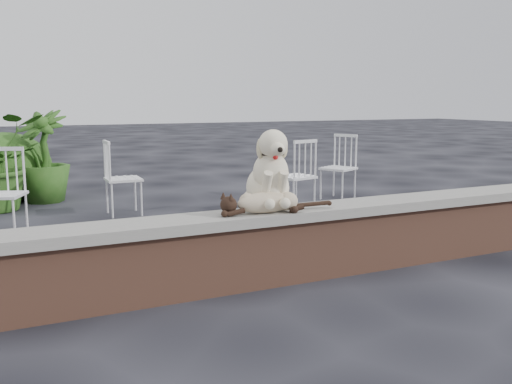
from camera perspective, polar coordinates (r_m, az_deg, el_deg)
name	(u,v)px	position (r m, az deg, el deg)	size (l,w,h in m)	color
ground	(265,283)	(4.47, 0.92, -9.28)	(60.00, 60.00, 0.00)	black
brick_wall	(265,252)	(4.40, 0.93, -6.20)	(6.00, 0.30, 0.50)	brown
capstone	(265,216)	(4.33, 0.94, -2.50)	(6.20, 0.40, 0.08)	slate
dog	(268,168)	(4.38, 1.21, 2.45)	(0.42, 0.56, 0.65)	beige
cat	(267,201)	(4.24, 1.13, -0.91)	(1.10, 0.26, 0.19)	tan
chair_e	(123,178)	(7.17, -13.46, 1.44)	(0.56, 0.56, 0.94)	white
chair_b	(1,193)	(6.39, -24.67, -0.12)	(0.56, 0.56, 0.94)	white
chair_c	(295,175)	(7.21, 4.02, 1.71)	(0.56, 0.56, 0.94)	white
chair_d	(338,167)	(8.17, 8.44, 2.54)	(0.56, 0.56, 0.94)	white
potted_plant_b	(43,156)	(8.40, -21.06, 3.44)	(0.73, 0.73, 1.30)	#225016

